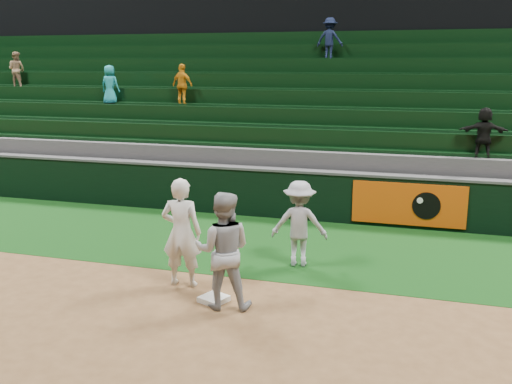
% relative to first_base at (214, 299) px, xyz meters
% --- Properties ---
extents(ground, '(70.00, 70.00, 0.00)m').
position_rel_first_base_xyz_m(ground, '(-0.09, 0.20, -0.04)').
color(ground, brown).
rests_on(ground, ground).
extents(foul_grass, '(36.00, 4.20, 0.01)m').
position_rel_first_base_xyz_m(foul_grass, '(-0.09, 3.20, -0.04)').
color(foul_grass, black).
rests_on(foul_grass, ground).
extents(upper_deck, '(40.00, 12.00, 12.00)m').
position_rel_first_base_xyz_m(upper_deck, '(-0.09, 17.65, 5.96)').
color(upper_deck, black).
rests_on(upper_deck, ground).
extents(first_base, '(0.52, 0.52, 0.09)m').
position_rel_first_base_xyz_m(first_base, '(0.00, 0.00, 0.00)').
color(first_base, white).
rests_on(first_base, ground).
extents(first_baseman, '(0.75, 0.54, 1.93)m').
position_rel_first_base_xyz_m(first_baseman, '(-0.77, 0.52, 0.92)').
color(first_baseman, silver).
rests_on(first_baseman, ground).
extents(baserunner, '(1.05, 0.89, 1.89)m').
position_rel_first_base_xyz_m(baserunner, '(0.22, -0.13, 0.90)').
color(baserunner, '#9B9EA5').
rests_on(baserunner, ground).
extents(base_coach, '(1.15, 0.76, 1.66)m').
position_rel_first_base_xyz_m(base_coach, '(0.97, 2.07, 0.79)').
color(base_coach, '#9C9DA9').
rests_on(base_coach, foul_grass).
extents(field_wall, '(36.00, 0.45, 1.25)m').
position_rel_first_base_xyz_m(field_wall, '(-0.07, 5.40, 0.59)').
color(field_wall, black).
rests_on(field_wall, ground).
extents(stadium_seating, '(36.00, 5.95, 5.21)m').
position_rel_first_base_xyz_m(stadium_seating, '(-0.10, 9.17, 1.66)').
color(stadium_seating, '#3B3B3E').
rests_on(stadium_seating, ground).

